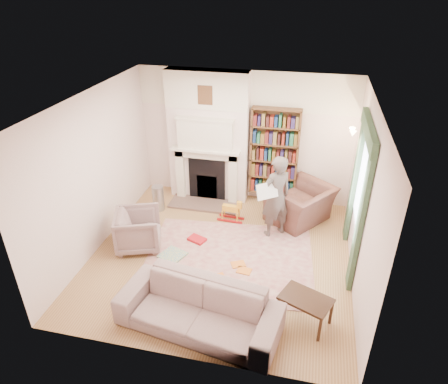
% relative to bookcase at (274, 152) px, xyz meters
% --- Properties ---
extents(floor, '(4.50, 4.50, 0.00)m').
position_rel_bookcase_xyz_m(floor, '(-0.65, -2.12, -1.18)').
color(floor, '#8D5E38').
rests_on(floor, ground).
extents(ceiling, '(4.50, 4.50, 0.00)m').
position_rel_bookcase_xyz_m(ceiling, '(-0.65, -2.12, 1.62)').
color(ceiling, white).
rests_on(ceiling, wall_back).
extents(wall_back, '(4.50, 0.00, 4.50)m').
position_rel_bookcase_xyz_m(wall_back, '(-0.65, 0.13, 0.22)').
color(wall_back, white).
rests_on(wall_back, floor).
extents(wall_front, '(4.50, 0.00, 4.50)m').
position_rel_bookcase_xyz_m(wall_front, '(-0.65, -4.37, 0.22)').
color(wall_front, white).
rests_on(wall_front, floor).
extents(wall_left, '(0.00, 4.50, 4.50)m').
position_rel_bookcase_xyz_m(wall_left, '(-2.90, -2.12, 0.22)').
color(wall_left, white).
rests_on(wall_left, floor).
extents(wall_right, '(0.00, 4.50, 4.50)m').
position_rel_bookcase_xyz_m(wall_right, '(1.60, -2.12, 0.22)').
color(wall_right, white).
rests_on(wall_right, floor).
extents(fireplace, '(1.70, 0.58, 2.80)m').
position_rel_bookcase_xyz_m(fireplace, '(-1.40, -0.07, 0.21)').
color(fireplace, white).
rests_on(fireplace, floor).
extents(bookcase, '(1.00, 0.24, 1.85)m').
position_rel_bookcase_xyz_m(bookcase, '(0.00, 0.00, 0.00)').
color(bookcase, brown).
rests_on(bookcase, floor).
extents(window, '(0.02, 0.90, 1.30)m').
position_rel_bookcase_xyz_m(window, '(1.58, -1.72, 0.27)').
color(window, silver).
rests_on(window, wall_right).
extents(curtain_left, '(0.07, 0.32, 2.40)m').
position_rel_bookcase_xyz_m(curtain_left, '(1.55, -2.42, 0.02)').
color(curtain_left, '#2F4932').
rests_on(curtain_left, floor).
extents(curtain_right, '(0.07, 0.32, 2.40)m').
position_rel_bookcase_xyz_m(curtain_right, '(1.55, -1.02, 0.02)').
color(curtain_right, '#2F4932').
rests_on(curtain_right, floor).
extents(pelmet, '(0.09, 1.70, 0.24)m').
position_rel_bookcase_xyz_m(pelmet, '(1.54, -1.72, 1.20)').
color(pelmet, '#2F4932').
rests_on(pelmet, wall_right).
extents(wall_sconce, '(0.20, 0.24, 0.24)m').
position_rel_bookcase_xyz_m(wall_sconce, '(1.38, -0.62, 0.72)').
color(wall_sconce, gold).
rests_on(wall_sconce, wall_right).
extents(rug, '(3.10, 2.50, 0.01)m').
position_rel_bookcase_xyz_m(rug, '(-0.48, -2.20, -1.17)').
color(rug, beige).
rests_on(rug, floor).
extents(armchair_reading, '(1.51, 1.54, 0.76)m').
position_rel_bookcase_xyz_m(armchair_reading, '(0.65, -0.65, -0.80)').
color(armchair_reading, '#442524').
rests_on(armchair_reading, floor).
extents(armchair_left, '(1.00, 0.99, 0.72)m').
position_rel_bookcase_xyz_m(armchair_left, '(-2.17, -2.20, -0.81)').
color(armchair_left, gray).
rests_on(armchair_left, floor).
extents(sofa, '(2.41, 1.25, 0.67)m').
position_rel_bookcase_xyz_m(sofa, '(-0.57, -3.81, -0.84)').
color(sofa, '#A29385').
rests_on(sofa, floor).
extents(man_reading, '(0.71, 0.67, 1.64)m').
position_rel_bookcase_xyz_m(man_reading, '(0.20, -1.25, -0.36)').
color(man_reading, '#4E443F').
rests_on(man_reading, floor).
extents(newspaper, '(0.40, 0.35, 0.28)m').
position_rel_bookcase_xyz_m(newspaper, '(0.05, -1.45, -0.14)').
color(newspaper, white).
rests_on(newspaper, man_reading).
extents(coffee_table, '(0.82, 0.69, 0.45)m').
position_rel_bookcase_xyz_m(coffee_table, '(0.88, -3.39, -0.95)').
color(coffee_table, '#372113').
rests_on(coffee_table, floor).
extents(paraffin_heater, '(0.27, 0.27, 0.55)m').
position_rel_bookcase_xyz_m(paraffin_heater, '(-2.30, -0.88, -0.90)').
color(paraffin_heater, '#9B9EA2').
rests_on(paraffin_heater, floor).
extents(rocking_horse, '(0.54, 0.25, 0.46)m').
position_rel_bookcase_xyz_m(rocking_horse, '(-0.71, -0.97, -0.94)').
color(rocking_horse, gold).
rests_on(rocking_horse, rug).
extents(board_game, '(0.52, 0.52, 0.03)m').
position_rel_bookcase_xyz_m(board_game, '(-1.48, -2.37, -1.15)').
color(board_game, '#DDBD4E').
rests_on(board_game, rug).
extents(game_box_lid, '(0.38, 0.32, 0.05)m').
position_rel_bookcase_xyz_m(game_box_lid, '(-1.18, -1.82, -1.14)').
color(game_box_lid, '#B5141C').
rests_on(game_box_lid, rug).
extents(comic_annuals, '(0.67, 0.69, 0.02)m').
position_rel_bookcase_xyz_m(comic_annuals, '(-0.33, -2.53, -1.16)').
color(comic_annuals, red).
rests_on(comic_annuals, rug).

